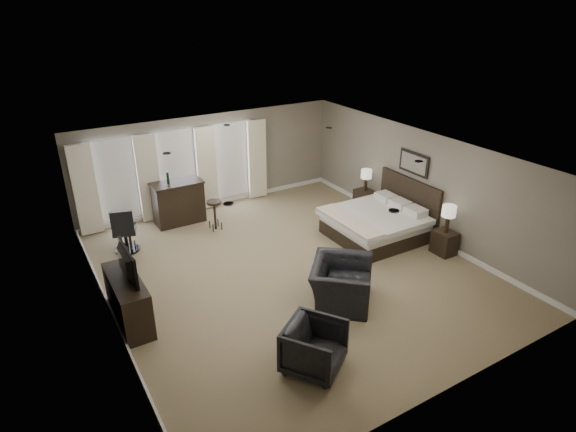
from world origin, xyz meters
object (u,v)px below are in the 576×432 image
nightstand_near (444,242)px  dresser (128,300)px  bar_counter (178,202)px  bar_stool_left (130,236)px  armchair_far (314,345)px  desk_chair (124,229)px  armchair_near (341,276)px  tv (124,276)px  nightstand_far (364,200)px  bar_stool_right (215,215)px  lamp_near (448,219)px  bed (375,213)px  lamp_far (366,180)px

nightstand_near → dresser: (-6.92, 1.14, 0.18)m
bar_counter → bar_stool_left: 1.81m
armchair_far → desk_chair: size_ratio=0.81×
armchair_near → tv: bearing=110.4°
nightstand_far → bar_counter: 5.07m
bar_stool_left → nightstand_near: bearing=-31.7°
tv → bar_counter: size_ratio=0.80×
bar_counter → bar_stool_right: bar_counter is taller
tv → bar_stool_left: tv is taller
lamp_near → tv: 7.01m
nightstand_far → desk_chair: bearing=170.8°
lamp_near → dresser: (-6.92, 1.14, -0.43)m
lamp_near → bar_counter: lamp_near is taller
tv → armchair_near: 4.00m
desk_chair → bar_stool_left: bearing=151.0°
nightstand_near → nightstand_far: 2.90m
bed → armchair_far: 4.90m
nightstand_near → dresser: size_ratio=0.35×
lamp_near → desk_chair: bearing=148.1°
nightstand_near → desk_chair: 7.42m
nightstand_near → lamp_near: size_ratio=0.85×
bed → lamp_far: bearing=58.5°
nightstand_near → tv: tv is taller
nightstand_far → lamp_near: lamp_near is taller
bed → nightstand_near: (0.89, -1.45, -0.40)m
bed → nightstand_far: (0.89, 1.45, -0.39)m
armchair_far → bar_counter: (0.01, 6.41, 0.11)m
bed → nightstand_far: 1.75m
nightstand_far → armchair_far: armchair_far is taller
lamp_far → bar_stool_right: (-4.05, 1.01, -0.50)m
dresser → nightstand_far: bearing=14.2°
bar_stool_left → desk_chair: bearing=134.8°
nightstand_far → lamp_near: 2.96m
nightstand_far → bar_stool_left: bar_stool_left is taller
bar_stool_right → armchair_far: bearing=-96.7°
armchair_far → bar_counter: bar_counter is taller
lamp_far → armchair_far: size_ratio=0.67×
nightstand_near → lamp_near: (0.00, 0.00, 0.60)m
nightstand_far → desk_chair: (-6.30, 1.02, 0.27)m
armchair_near → bar_stool_right: bearing=53.2°
dresser → bar_counter: size_ratio=1.21×
lamp_far → dresser: bearing=-165.8°
nightstand_near → nightstand_far: bearing=90.0°
lamp_near → desk_chair: (-6.30, 3.92, -0.32)m
lamp_far → tv: lamp_far is taller
dresser → armchair_far: bearing=-51.2°
tv → desk_chair: 2.87m
nightstand_near → bar_stool_right: size_ratio=0.71×
dresser → desk_chair: 2.84m
lamp_near → armchair_far: lamp_near is taller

